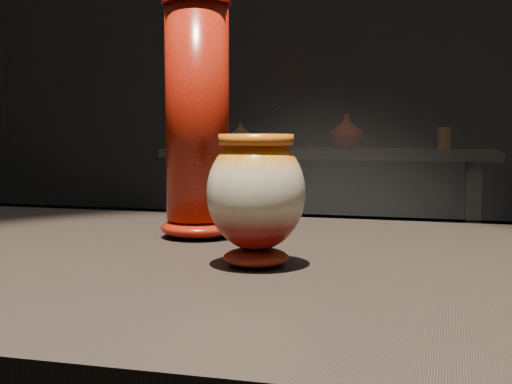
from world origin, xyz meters
The scene contains 6 objects.
main_vase centered at (-0.17, -0.04, 0.99)m, with size 0.13×0.13×0.16m.
tall_vase centered at (-0.31, 0.14, 1.07)m, with size 0.13×0.13×0.35m.
back_shelf centered at (-0.67, 3.50, 0.64)m, with size 2.00×0.60×0.90m.
back_vase_left centered at (-1.25, 3.54, 0.98)m, with size 0.15×0.15×0.16m, color brown.
back_vase_mid centered at (-0.58, 3.55, 1.01)m, with size 0.21×0.21×0.22m, color maroon.
back_vase_right centered at (0.01, 3.46, 0.97)m, with size 0.08×0.08×0.14m, color brown.
Camera 1 is at (0.05, -0.84, 1.07)m, focal length 50.00 mm.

